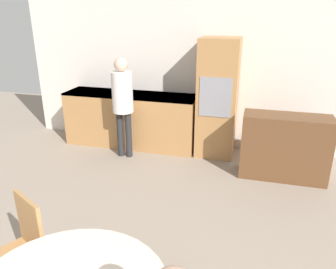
{
  "coord_description": "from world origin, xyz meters",
  "views": [
    {
      "loc": [
        0.75,
        0.18,
        2.24
      ],
      "look_at": [
        -0.05,
        3.12,
        1.08
      ],
      "focal_mm": 35.0,
      "sensor_mm": 36.0,
      "label": 1
    }
  ],
  "objects_px": {
    "oven_unit": "(217,99)",
    "person_standing": "(123,97)",
    "sideboard": "(284,147)",
    "chair_far_left": "(21,247)"
  },
  "relations": [
    {
      "from": "chair_far_left",
      "to": "person_standing",
      "type": "bearing_deg",
      "value": 124.33
    },
    {
      "from": "oven_unit",
      "to": "chair_far_left",
      "type": "xyz_separation_m",
      "value": [
        -1.08,
        -3.36,
        -0.42
      ]
    },
    {
      "from": "oven_unit",
      "to": "person_standing",
      "type": "distance_m",
      "value": 1.49
    },
    {
      "from": "oven_unit",
      "to": "sideboard",
      "type": "distance_m",
      "value": 1.28
    },
    {
      "from": "sideboard",
      "to": "chair_far_left",
      "type": "distance_m",
      "value": 3.49
    },
    {
      "from": "oven_unit",
      "to": "sideboard",
      "type": "xyz_separation_m",
      "value": [
        1.03,
        -0.58,
        -0.47
      ]
    },
    {
      "from": "oven_unit",
      "to": "chair_far_left",
      "type": "distance_m",
      "value": 3.56
    },
    {
      "from": "oven_unit",
      "to": "person_standing",
      "type": "xyz_separation_m",
      "value": [
        -1.4,
        -0.51,
        0.05
      ]
    },
    {
      "from": "oven_unit",
      "to": "chair_far_left",
      "type": "height_order",
      "value": "oven_unit"
    },
    {
      "from": "oven_unit",
      "to": "sideboard",
      "type": "relative_size",
      "value": 1.58
    }
  ]
}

